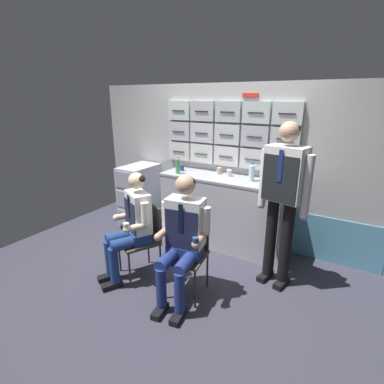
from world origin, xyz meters
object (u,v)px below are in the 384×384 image
(crew_member_left, at_px, (132,223))
(crew_member_right, at_px, (182,234))
(water_bottle_blue_cap, at_px, (252,172))
(crew_member_standing, at_px, (283,191))
(service_trolley, at_px, (140,194))
(folding_chair_left, at_px, (146,232))
(paper_cup_blue, at_px, (219,171))
(folding_chair_right, at_px, (189,245))

(crew_member_left, relative_size, crew_member_right, 0.95)
(crew_member_right, distance_m, water_bottle_blue_cap, 1.33)
(crew_member_standing, xyz_separation_m, water_bottle_blue_cap, (-0.52, 0.51, 0.02))
(service_trolley, height_order, folding_chair_left, service_trolley)
(water_bottle_blue_cap, bearing_deg, crew_member_standing, -44.37)
(folding_chair_left, relative_size, crew_member_standing, 0.48)
(crew_member_standing, relative_size, paper_cup_blue, 20.57)
(folding_chair_left, xyz_separation_m, crew_member_right, (0.59, -0.16, 0.19))
(crew_member_right, bearing_deg, crew_member_standing, 45.35)
(folding_chair_left, bearing_deg, water_bottle_blue_cap, 53.50)
(crew_member_right, height_order, crew_member_standing, crew_member_standing)
(service_trolley, xyz_separation_m, crew_member_left, (0.86, -1.13, 0.14))
(crew_member_right, relative_size, crew_member_standing, 0.73)
(water_bottle_blue_cap, height_order, paper_cup_blue, water_bottle_blue_cap)
(crew_member_left, height_order, paper_cup_blue, crew_member_left)
(paper_cup_blue, bearing_deg, crew_member_standing, -31.21)
(folding_chair_right, bearing_deg, paper_cup_blue, 102.06)
(crew_member_right, bearing_deg, service_trolley, 143.21)
(service_trolley, relative_size, paper_cup_blue, 11.47)
(service_trolley, bearing_deg, crew_member_standing, -9.87)
(folding_chair_left, bearing_deg, crew_member_left, -118.31)
(crew_member_left, distance_m, crew_member_standing, 1.64)
(crew_member_left, height_order, folding_chair_right, crew_member_left)
(service_trolley, xyz_separation_m, folding_chair_right, (1.50, -0.99, -0.01))
(crew_member_standing, distance_m, paper_cup_blue, 1.20)
(paper_cup_blue, bearing_deg, crew_member_left, -105.74)
(service_trolley, distance_m, folding_chair_left, 1.36)
(water_bottle_blue_cap, bearing_deg, folding_chair_left, -126.50)
(water_bottle_blue_cap, relative_size, paper_cup_blue, 2.80)
(paper_cup_blue, bearing_deg, service_trolley, -169.74)
(service_trolley, xyz_separation_m, paper_cup_blue, (1.25, 0.23, 0.49))
(folding_chair_left, height_order, folding_chair_right, same)
(water_bottle_blue_cap, bearing_deg, crew_member_right, -100.11)
(service_trolley, height_order, paper_cup_blue, paper_cup_blue)
(folding_chair_left, distance_m, crew_member_right, 0.64)
(service_trolley, height_order, water_bottle_blue_cap, water_bottle_blue_cap)
(service_trolley, distance_m, water_bottle_blue_cap, 1.84)
(service_trolley, relative_size, folding_chair_left, 1.17)
(crew_member_right, height_order, paper_cup_blue, crew_member_right)
(crew_member_right, xyz_separation_m, water_bottle_blue_cap, (0.22, 1.25, 0.37))
(crew_member_left, xyz_separation_m, crew_member_right, (0.67, -0.01, 0.04))
(folding_chair_right, bearing_deg, crew_member_standing, 37.76)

